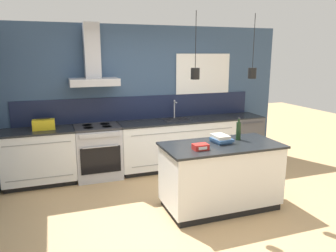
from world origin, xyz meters
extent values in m
plane|color=tan|center=(0.00, 0.00, 0.00)|extent=(16.00, 16.00, 0.00)
cube|color=#354C6B|center=(0.00, 2.03, 1.30)|extent=(5.60, 0.06, 2.60)
cube|color=#141C38|center=(0.00, 1.99, 1.12)|extent=(4.42, 0.02, 0.43)
cube|color=white|center=(1.25, 1.99, 1.62)|extent=(1.12, 0.01, 0.96)
cube|color=black|center=(1.25, 1.99, 1.62)|extent=(1.04, 0.01, 0.88)
cube|color=#B5B5BA|center=(-0.86, 1.77, 1.64)|extent=(0.80, 0.46, 0.12)
cube|color=#B5B5BA|center=(-0.86, 1.86, 2.15)|extent=(0.26, 0.20, 0.90)
cylinder|color=black|center=(0.15, -0.07, 2.26)|extent=(0.01, 0.01, 0.67)
cylinder|color=black|center=(0.15, -0.07, 1.86)|extent=(0.11, 0.11, 0.14)
sphere|color=#F9D18C|center=(0.15, -0.07, 1.86)|extent=(0.06, 0.06, 0.06)
cylinder|color=black|center=(0.97, -0.07, 2.26)|extent=(0.01, 0.01, 0.68)
cylinder|color=black|center=(0.97, -0.07, 1.85)|extent=(0.11, 0.11, 0.14)
sphere|color=#F9D18C|center=(0.97, -0.07, 1.85)|extent=(0.06, 0.06, 0.06)
cube|color=black|center=(-1.80, 1.72, 0.04)|extent=(1.09, 0.56, 0.09)
cube|color=white|center=(-1.80, 1.69, 0.48)|extent=(1.12, 0.62, 0.79)
cube|color=gray|center=(-1.80, 1.38, 0.76)|extent=(0.98, 0.01, 0.01)
cube|color=gray|center=(-1.80, 1.38, 0.21)|extent=(0.98, 0.01, 0.01)
cube|color=black|center=(-1.80, 1.69, 0.90)|extent=(1.14, 0.64, 0.03)
cube|color=black|center=(0.61, 1.72, 0.04)|extent=(2.11, 0.56, 0.09)
cube|color=white|center=(0.61, 1.69, 0.48)|extent=(2.17, 0.62, 0.79)
cube|color=gray|center=(0.61, 1.38, 0.76)|extent=(1.91, 0.01, 0.01)
cube|color=gray|center=(0.61, 1.38, 0.21)|extent=(1.91, 0.01, 0.01)
cube|color=black|center=(0.61, 1.69, 0.90)|extent=(2.20, 0.64, 0.03)
cube|color=#262628|center=(0.61, 1.74, 0.91)|extent=(0.48, 0.34, 0.01)
cylinder|color=#B5B5BA|center=(0.61, 1.87, 1.08)|extent=(0.02, 0.02, 0.33)
sphere|color=#B5B5BA|center=(0.61, 1.87, 1.24)|extent=(0.03, 0.03, 0.03)
cylinder|color=#B5B5BA|center=(0.61, 1.81, 1.22)|extent=(0.02, 0.12, 0.02)
cube|color=#B5B5BA|center=(-0.86, 1.69, 0.43)|extent=(0.75, 0.62, 0.87)
cube|color=black|center=(-0.86, 1.37, 0.40)|extent=(0.65, 0.02, 0.44)
cylinder|color=#B5B5BA|center=(-0.86, 1.35, 0.63)|extent=(0.57, 0.02, 0.02)
cube|color=#B5B5BA|center=(-0.86, 1.37, 0.82)|extent=(0.65, 0.02, 0.07)
cube|color=#2D2D30|center=(-0.86, 1.69, 0.89)|extent=(0.75, 0.60, 0.04)
cylinder|color=black|center=(-1.01, 1.80, 0.91)|extent=(0.17, 0.17, 0.00)
cylinder|color=black|center=(-0.71, 1.80, 0.91)|extent=(0.17, 0.17, 0.00)
cylinder|color=black|center=(-1.01, 1.58, 0.91)|extent=(0.17, 0.17, 0.00)
cylinder|color=black|center=(-0.71, 1.58, 0.91)|extent=(0.17, 0.17, 0.00)
cube|color=#4C4C51|center=(2.00, 1.69, 0.45)|extent=(0.60, 0.62, 0.89)
cube|color=black|center=(2.00, 1.69, 0.90)|extent=(0.60, 0.62, 0.02)
cylinder|color=#4C4C51|center=(2.00, 1.36, 0.82)|extent=(0.45, 0.02, 0.02)
cube|color=black|center=(0.57, -0.04, 0.04)|extent=(1.49, 0.73, 0.09)
cube|color=white|center=(0.57, -0.04, 0.48)|extent=(1.55, 0.76, 0.79)
cube|color=black|center=(0.57, -0.04, 0.90)|extent=(1.60, 0.81, 0.03)
cylinder|color=#193319|center=(0.90, 0.08, 1.03)|extent=(0.07, 0.07, 0.25)
cylinder|color=#193319|center=(0.90, 0.08, 1.19)|extent=(0.03, 0.03, 0.06)
cylinder|color=#262628|center=(0.90, 0.08, 1.22)|extent=(0.03, 0.03, 0.01)
cube|color=#335684|center=(0.60, 0.04, 0.92)|extent=(0.23, 0.28, 0.03)
cube|color=#335684|center=(0.60, 0.02, 0.96)|extent=(0.26, 0.29, 0.04)
cube|color=beige|center=(0.59, 0.04, 1.00)|extent=(0.19, 0.26, 0.04)
cube|color=red|center=(0.19, -0.18, 0.95)|extent=(0.19, 0.14, 0.07)
cube|color=white|center=(0.19, -0.25, 0.95)|extent=(0.11, 0.01, 0.04)
cube|color=gold|center=(-1.70, 1.69, 0.99)|extent=(0.34, 0.18, 0.16)
cylinder|color=black|center=(-1.70, 1.69, 1.09)|extent=(0.20, 0.02, 0.02)
camera|label=1|loc=(-1.54, -3.79, 2.10)|focal=35.00mm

